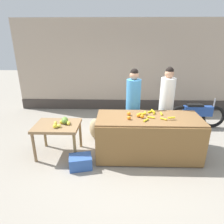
{
  "coord_description": "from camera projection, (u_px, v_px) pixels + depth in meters",
  "views": [
    {
      "loc": [
        -0.23,
        -3.74,
        2.44
      ],
      "look_at": [
        -0.34,
        0.15,
        0.96
      ],
      "focal_mm": 31.21,
      "sensor_mm": 36.0,
      "label": 1
    }
  ],
  "objects": [
    {
      "name": "produce_sack",
      "position": [
        95.0,
        128.0,
        5.0
      ],
      "size": [
        0.35,
        0.4,
        0.53
      ],
      "primitive_type": "ellipsoid",
      "rotation": [
        0.0,
        0.0,
        1.72
      ],
      "color": "tan",
      "rests_on": "ground"
    },
    {
      "name": "orange_pile",
      "position": [
        135.0,
        116.0,
        3.99
      ],
      "size": [
        0.35,
        0.3,
        0.08
      ],
      "color": "orange",
      "rests_on": "fruit_stall_counter"
    },
    {
      "name": "market_wall_back",
      "position": [
        124.0,
        67.0,
        6.68
      ],
      "size": [
        7.4,
        0.23,
        3.05
      ],
      "color": "tan",
      "rests_on": "ground"
    },
    {
      "name": "mango_papaya_pile",
      "position": [
        63.0,
        122.0,
        4.13
      ],
      "size": [
        0.35,
        0.42,
        0.14
      ],
      "color": "#E0D648",
      "rests_on": "side_table_wooden"
    },
    {
      "name": "ground_plane",
      "position": [
        127.0,
        154.0,
        4.35
      ],
      "size": [
        24.0,
        24.0,
        0.0
      ],
      "primitive_type": "plane",
      "color": "gray"
    },
    {
      "name": "side_table_wooden",
      "position": [
        57.0,
        129.0,
        4.17
      ],
      "size": [
        0.94,
        0.72,
        0.72
      ],
      "color": "olive",
      "rests_on": "ground"
    },
    {
      "name": "vendor_woman_blue_shirt",
      "position": [
        133.0,
        106.0,
        4.67
      ],
      "size": [
        0.34,
        0.34,
        1.8
      ],
      "color": "#33333D",
      "rests_on": "ground"
    },
    {
      "name": "banana_bunch_pile",
      "position": [
        154.0,
        115.0,
        4.06
      ],
      "size": [
        0.69,
        0.61,
        0.07
      ],
      "color": "gold",
      "rests_on": "fruit_stall_counter"
    },
    {
      "name": "parked_motorcycle",
      "position": [
        197.0,
        114.0,
        5.55
      ],
      "size": [
        1.6,
        0.18,
        0.88
      ],
      "color": "black",
      "rests_on": "ground"
    },
    {
      "name": "produce_crate",
      "position": [
        81.0,
        162.0,
        3.87
      ],
      "size": [
        0.5,
        0.41,
        0.26
      ],
      "primitive_type": "cube",
      "rotation": [
        0.0,
        0.0,
        0.23
      ],
      "color": "#3359A5",
      "rests_on": "ground"
    },
    {
      "name": "fruit_stall_counter",
      "position": [
        148.0,
        137.0,
        4.16
      ],
      "size": [
        2.16,
        0.9,
        0.91
      ],
      "color": "brown",
      "rests_on": "ground"
    },
    {
      "name": "vendor_woman_white_shirt",
      "position": [
        166.0,
        105.0,
        4.67
      ],
      "size": [
        0.34,
        0.34,
        1.84
      ],
      "color": "#33333D",
      "rests_on": "ground"
    }
  ]
}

